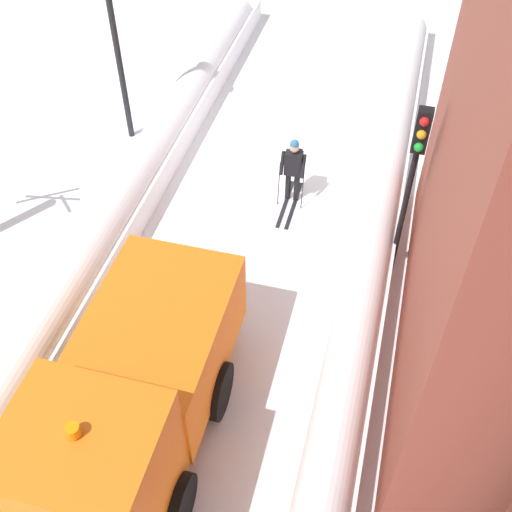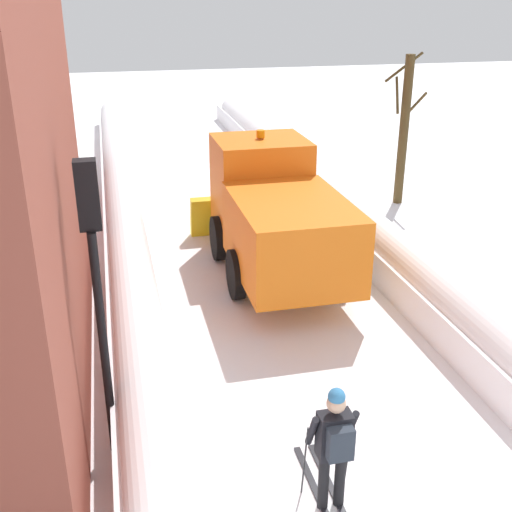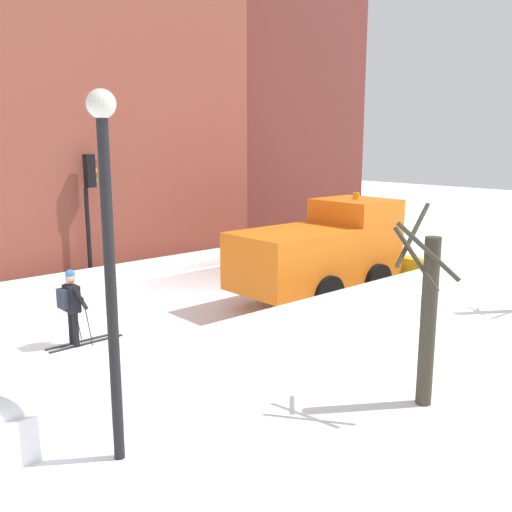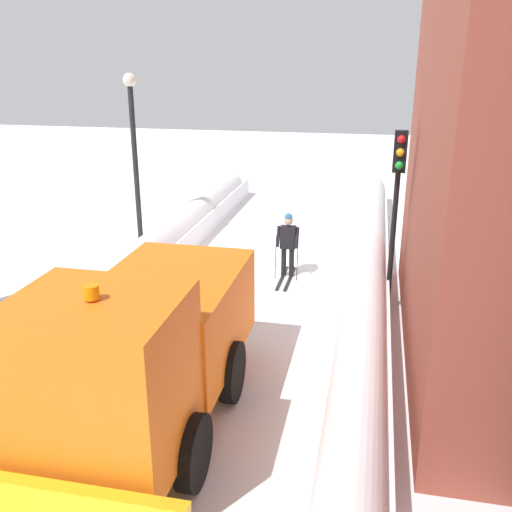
# 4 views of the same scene
# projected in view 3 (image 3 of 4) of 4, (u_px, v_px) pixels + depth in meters

# --- Properties ---
(ground_plane) EXTENTS (80.00, 80.00, 0.00)m
(ground_plane) POSITION_uv_depth(u_px,v_px,m) (342.00, 289.00, 18.22)
(ground_plane) COLOR white
(snowbank_left) EXTENTS (1.10, 36.00, 1.24)m
(snowbank_left) POSITION_uv_depth(u_px,v_px,m) (279.00, 257.00, 20.28)
(snowbank_left) COLOR white
(snowbank_left) RESTS_ON ground
(snowbank_right) EXTENTS (1.10, 36.00, 1.18)m
(snowbank_right) POSITION_uv_depth(u_px,v_px,m) (424.00, 290.00, 15.94)
(snowbank_right) COLOR white
(snowbank_right) RESTS_ON ground
(building_brick_near) EXTENTS (8.86, 9.00, 14.61)m
(building_brick_near) POSITION_uv_depth(u_px,v_px,m) (65.00, 62.00, 19.45)
(building_brick_near) COLOR brown
(building_brick_near) RESTS_ON ground
(building_brick_mid) EXTENTS (6.54, 7.34, 17.89)m
(building_brick_mid) POSITION_uv_depth(u_px,v_px,m) (256.00, 40.00, 24.79)
(building_brick_mid) COLOR brown
(building_brick_mid) RESTS_ON ground
(plow_truck) EXTENTS (3.20, 5.98, 3.12)m
(plow_truck) POSITION_uv_depth(u_px,v_px,m) (325.00, 250.00, 16.80)
(plow_truck) COLOR orange
(plow_truck) RESTS_ON ground
(skier) EXTENTS (0.62, 1.80, 1.81)m
(skier) POSITION_uv_depth(u_px,v_px,m) (72.00, 304.00, 13.01)
(skier) COLOR black
(skier) RESTS_ON ground
(traffic_light_pole) EXTENTS (0.28, 0.42, 4.30)m
(traffic_light_pole) POSITION_uv_depth(u_px,v_px,m) (90.00, 201.00, 15.80)
(traffic_light_pole) COLOR black
(traffic_light_pole) RESTS_ON ground
(street_lamp) EXTENTS (0.40, 0.40, 5.35)m
(street_lamp) POSITION_uv_depth(u_px,v_px,m) (108.00, 236.00, 7.87)
(street_lamp) COLOR black
(street_lamp) RESTS_ON ground
(bare_tree_near) EXTENTS (1.29, 1.12, 3.58)m
(bare_tree_near) POSITION_uv_depth(u_px,v_px,m) (427.00, 315.00, 9.97)
(bare_tree_near) COLOR #3E392C
(bare_tree_near) RESTS_ON ground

